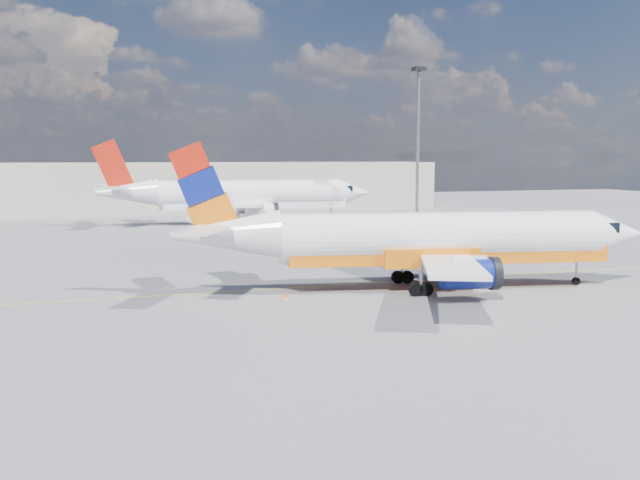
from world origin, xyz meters
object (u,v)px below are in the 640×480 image
object	(u,v)px
main_jet	(425,240)
traffic_cone	(285,295)
second_jet	(243,196)
gse_tug	(452,269)

from	to	relation	value
main_jet	traffic_cone	xyz separation A→B (m)	(-10.03, -0.49, -3.11)
main_jet	second_jet	size ratio (longest dim) A/B	0.90
second_jet	traffic_cone	world-z (taller)	second_jet
second_jet	gse_tug	size ratio (longest dim) A/B	14.09
main_jet	gse_tug	world-z (taller)	main_jet
main_jet	second_jet	world-z (taller)	second_jet
gse_tug	traffic_cone	size ratio (longest dim) A/B	5.25
second_jet	traffic_cone	xyz separation A→B (m)	(-8.09, -51.15, -3.51)
gse_tug	traffic_cone	xyz separation A→B (m)	(-13.53, -3.07, -0.54)
main_jet	second_jet	bearing A→B (deg)	102.48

